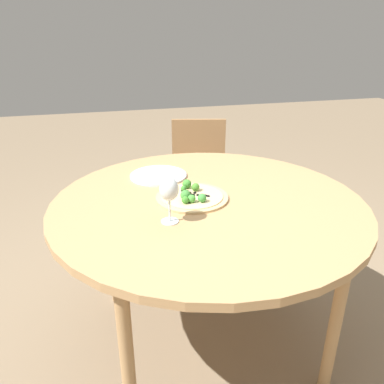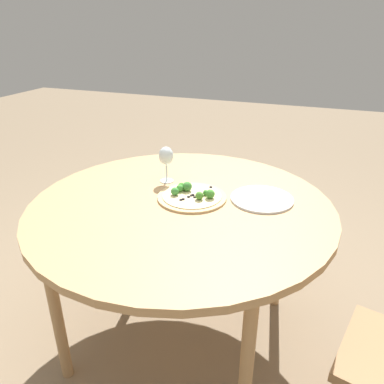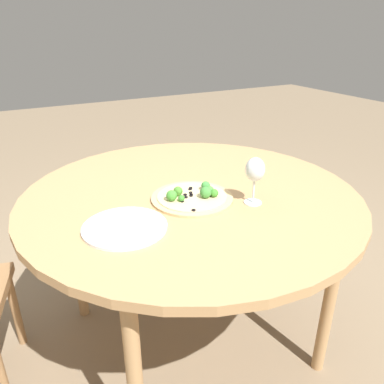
% 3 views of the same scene
% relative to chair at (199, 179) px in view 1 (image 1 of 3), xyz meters
% --- Properties ---
extents(ground_plane, '(12.00, 12.00, 0.00)m').
position_rel_chair_xyz_m(ground_plane, '(-0.25, -0.99, -0.47)').
color(ground_plane, '#847056').
extents(dining_table, '(1.33, 1.33, 0.77)m').
position_rel_chair_xyz_m(dining_table, '(-0.25, -0.99, 0.25)').
color(dining_table, tan).
rests_on(dining_table, ground_plane).
extents(chair, '(0.48, 0.48, 0.87)m').
position_rel_chair_xyz_m(chair, '(0.00, 0.00, 0.00)').
color(chair, '#997047').
rests_on(chair, ground_plane).
extents(pizza, '(0.31, 0.31, 0.06)m').
position_rel_chair_xyz_m(pizza, '(-0.31, -0.97, 0.32)').
color(pizza, tan).
rests_on(pizza, dining_table).
extents(wine_glass, '(0.07, 0.07, 0.18)m').
position_rel_chair_xyz_m(wine_glass, '(-0.45, -1.15, 0.43)').
color(wine_glass, silver).
rests_on(wine_glass, dining_table).
extents(plate_near, '(0.28, 0.28, 0.01)m').
position_rel_chair_xyz_m(plate_near, '(-0.40, -0.66, 0.31)').
color(plate_near, silver).
rests_on(plate_near, dining_table).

